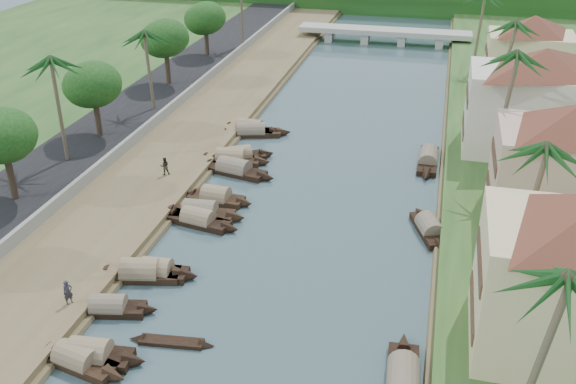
# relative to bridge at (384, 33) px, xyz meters

# --- Properties ---
(ground) EXTENTS (220.00, 220.00, 0.00)m
(ground) POSITION_rel_bridge_xyz_m (-0.00, -72.00, -1.72)
(ground) COLOR #3A5158
(ground) RESTS_ON ground
(left_bank) EXTENTS (10.00, 180.00, 0.80)m
(left_bank) POSITION_rel_bridge_xyz_m (-16.00, -52.00, -1.32)
(left_bank) COLOR brown
(left_bank) RESTS_ON ground
(right_bank) EXTENTS (16.00, 180.00, 1.20)m
(right_bank) POSITION_rel_bridge_xyz_m (19.00, -52.00, -1.12)
(right_bank) COLOR #25461C
(right_bank) RESTS_ON ground
(road) EXTENTS (8.00, 180.00, 1.40)m
(road) POSITION_rel_bridge_xyz_m (-24.50, -52.00, -1.02)
(road) COLOR black
(road) RESTS_ON ground
(retaining_wall) EXTENTS (0.40, 180.00, 1.10)m
(retaining_wall) POSITION_rel_bridge_xyz_m (-20.20, -52.00, -0.37)
(retaining_wall) COLOR gray
(retaining_wall) RESTS_ON left_bank
(bridge) EXTENTS (28.00, 4.00, 2.40)m
(bridge) POSITION_rel_bridge_xyz_m (0.00, 0.00, 0.00)
(bridge) COLOR #A1A197
(bridge) RESTS_ON ground
(building_mid) EXTENTS (14.11, 14.11, 9.70)m
(building_mid) POSITION_rel_bridge_xyz_m (19.99, -58.00, 4.41)
(building_mid) COLOR tan
(building_mid) RESTS_ON right_bank
(building_far) EXTENTS (15.59, 15.59, 10.20)m
(building_far) POSITION_rel_bridge_xyz_m (18.99, -44.00, 4.66)
(building_far) COLOR silver
(building_far) RESTS_ON right_bank
(building_distant) EXTENTS (12.62, 12.62, 9.20)m
(building_distant) POSITION_rel_bridge_xyz_m (19.99, -24.00, 4.16)
(building_distant) COLOR beige
(building_distant) RESTS_ON right_bank
(sampan_1) EXTENTS (7.20, 2.29, 2.12)m
(sampan_1) POSITION_rel_bridge_xyz_m (-8.81, -80.43, -1.31)
(sampan_1) COLOR black
(sampan_1) RESTS_ON ground
(sampan_2) EXTENTS (7.42, 2.98, 1.96)m
(sampan_2) POSITION_rel_bridge_xyz_m (-9.36, -81.00, -1.31)
(sampan_2) COLOR black
(sampan_2) RESTS_ON ground
(sampan_3) EXTENTS (6.81, 2.69, 1.85)m
(sampan_3) POSITION_rel_bridge_xyz_m (-9.92, -75.99, -1.32)
(sampan_3) COLOR black
(sampan_3) RESTS_ON ground
(sampan_4) EXTENTS (8.05, 3.29, 2.24)m
(sampan_4) POSITION_rel_bridge_xyz_m (-9.64, -71.79, -1.31)
(sampan_4) COLOR black
(sampan_4) RESTS_ON ground
(sampan_5) EXTENTS (6.39, 2.02, 2.05)m
(sampan_5) POSITION_rel_bridge_xyz_m (-8.59, -71.32, -1.31)
(sampan_5) COLOR black
(sampan_5) RESTS_ON ground
(sampan_6) EXTENTS (8.06, 2.41, 2.36)m
(sampan_6) POSITION_rel_bridge_xyz_m (-8.62, -62.53, -1.30)
(sampan_6) COLOR black
(sampan_6) RESTS_ON ground
(sampan_7) EXTENTS (7.80, 2.93, 2.06)m
(sampan_7) POSITION_rel_bridge_xyz_m (-8.36, -63.59, -1.31)
(sampan_7) COLOR black
(sampan_7) RESTS_ON ground
(sampan_8) EXTENTS (7.02, 2.18, 2.16)m
(sampan_8) POSITION_rel_bridge_xyz_m (-8.27, -59.52, -1.31)
(sampan_8) COLOR black
(sampan_8) RESTS_ON ground
(sampan_9) EXTENTS (9.05, 3.63, 2.24)m
(sampan_9) POSITION_rel_bridge_xyz_m (-8.54, -53.59, -1.31)
(sampan_9) COLOR black
(sampan_9) RESTS_ON ground
(sampan_10) EXTENTS (8.28, 2.45, 2.25)m
(sampan_10) POSITION_rel_bridge_xyz_m (-9.60, -51.35, -1.31)
(sampan_10) COLOR black
(sampan_10) RESTS_ON ground
(sampan_11) EXTENTS (7.46, 5.36, 2.21)m
(sampan_11) POSITION_rel_bridge_xyz_m (-9.08, -50.66, -1.31)
(sampan_11) COLOR black
(sampan_11) RESTS_ON ground
(sampan_12) EXTENTS (9.07, 4.02, 2.14)m
(sampan_12) POSITION_rel_bridge_xyz_m (-9.70, -43.98, -1.31)
(sampan_12) COLOR black
(sampan_12) RESTS_ON ground
(sampan_13) EXTENTS (8.12, 2.28, 2.20)m
(sampan_13) POSITION_rel_bridge_xyz_m (-10.12, -43.11, -1.31)
(sampan_13) COLOR black
(sampan_13) RESTS_ON ground
(sampan_14) EXTENTS (2.21, 9.03, 2.17)m
(sampan_14) POSITION_rel_bridge_xyz_m (9.47, -78.32, -1.31)
(sampan_14) COLOR black
(sampan_14) RESTS_ON ground
(sampan_15) EXTENTS (4.06, 7.52, 2.03)m
(sampan_15) POSITION_rel_bridge_xyz_m (10.15, -60.56, -1.31)
(sampan_15) COLOR black
(sampan_15) RESTS_ON ground
(sampan_16) EXTENTS (1.98, 9.06, 2.20)m
(sampan_16) POSITION_rel_bridge_xyz_m (9.42, -46.86, -1.31)
(sampan_16) COLOR black
(sampan_16) RESTS_ON ground
(canoe_1) EXTENTS (5.57, 1.48, 0.89)m
(canoe_1) POSITION_rel_bridge_xyz_m (-4.72, -77.88, -1.62)
(canoe_1) COLOR black
(canoe_1) RESTS_ON ground
(canoe_2) EXTENTS (4.81, 0.76, 0.70)m
(canoe_2) POSITION_rel_bridge_xyz_m (-9.02, -49.66, -1.62)
(canoe_2) COLOR black
(canoe_2) RESTS_ON ground
(palm_0) EXTENTS (3.20, 3.20, 11.56)m
(palm_0) POSITION_rel_bridge_xyz_m (15.00, -82.18, 9.26)
(palm_0) COLOR brown
(palm_0) RESTS_ON ground
(palm_1) EXTENTS (3.20, 3.20, 11.41)m
(palm_1) POSITION_rel_bridge_xyz_m (16.00, -67.47, 9.10)
(palm_1) COLOR brown
(palm_1) RESTS_ON ground
(palm_2) EXTENTS (3.20, 3.20, 13.15)m
(palm_2) POSITION_rel_bridge_xyz_m (15.00, -52.17, 10.78)
(palm_2) COLOR brown
(palm_2) RESTS_ON ground
(palm_3) EXTENTS (3.20, 3.20, 11.88)m
(palm_3) POSITION_rel_bridge_xyz_m (16.00, -34.42, 9.57)
(palm_3) COLOR brown
(palm_3) RESTS_ON ground
(palm_5) EXTENTS (3.20, 3.20, 11.25)m
(palm_5) POSITION_rel_bridge_xyz_m (-24.00, -57.10, 9.15)
(palm_5) COLOR brown
(palm_5) RESTS_ON ground
(palm_6) EXTENTS (3.20, 3.20, 10.22)m
(palm_6) POSITION_rel_bridge_xyz_m (-22.00, -41.89, 8.15)
(palm_6) COLOR brown
(palm_6) RESTS_ON ground
(tree_2) EXTENTS (5.35, 5.35, 7.83)m
(tree_2) POSITION_rel_bridge_xyz_m (-24.00, -65.29, 5.22)
(tree_2) COLOR #3F2F24
(tree_2) RESTS_ON ground
(tree_3) EXTENTS (5.45, 5.45, 7.65)m
(tree_3) POSITION_rel_bridge_xyz_m (-24.00, -50.78, 5.01)
(tree_3) COLOR #3F2F24
(tree_3) RESTS_ON ground
(tree_4) EXTENTS (5.54, 5.54, 8.07)m
(tree_4) POSITION_rel_bridge_xyz_m (-24.00, -32.75, 5.39)
(tree_4) COLOR #3F2F24
(tree_4) RESTS_ON ground
(tree_5) EXTENTS (5.42, 5.42, 7.52)m
(tree_5) POSITION_rel_bridge_xyz_m (-24.00, -18.48, 4.90)
(tree_5) COLOR #3F2F24
(tree_5) RESTS_ON ground
(person_near) EXTENTS (0.70, 0.76, 1.74)m
(person_near) POSITION_rel_bridge_xyz_m (-12.33, -76.61, -0.05)
(person_near) COLOR #292931
(person_near) RESTS_ON left_bank
(person_far) EXTENTS (1.03, 0.95, 1.70)m
(person_far) POSITION_rel_bridge_xyz_m (-14.12, -56.88, -0.07)
(person_far) COLOR #2E2C20
(person_far) RESTS_ON left_bank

